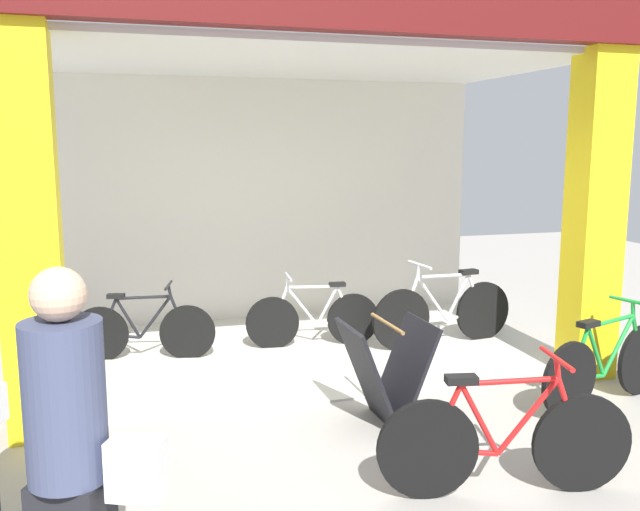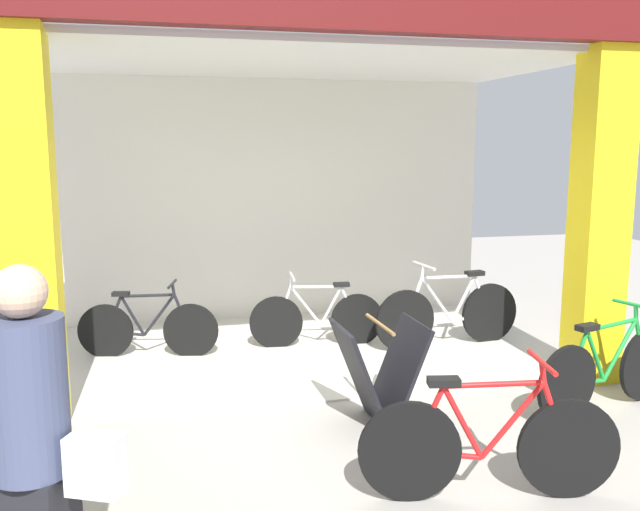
% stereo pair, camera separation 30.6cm
% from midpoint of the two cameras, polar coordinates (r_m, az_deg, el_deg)
% --- Properties ---
extents(ground_plane, '(18.54, 18.54, 0.00)m').
position_cam_midpoint_polar(ground_plane, '(5.94, 3.25, -12.20)').
color(ground_plane, '#9E9991').
rests_on(ground_plane, ground).
extents(shop_facade, '(5.47, 3.34, 3.72)m').
position_cam_midpoint_polar(shop_facade, '(7.04, -0.28, 7.83)').
color(shop_facade, beige).
rests_on(shop_facade, ground).
extents(bicycle_inside_0, '(1.46, 0.40, 0.80)m').
position_cam_midpoint_polar(bicycle_inside_0, '(7.35, 0.98, -5.31)').
color(bicycle_inside_0, black).
rests_on(bicycle_inside_0, ground).
extents(bicycle_inside_1, '(1.70, 0.47, 0.93)m').
position_cam_midpoint_polar(bicycle_inside_1, '(7.49, 11.97, -4.81)').
color(bicycle_inside_1, black).
rests_on(bicycle_inside_1, ground).
extents(bicycle_inside_2, '(1.42, 0.42, 0.79)m').
position_cam_midpoint_polar(bicycle_inside_2, '(7.17, -13.15, -5.98)').
color(bicycle_inside_2, black).
rests_on(bicycle_inside_2, ground).
extents(bicycle_parked_0, '(1.61, 0.46, 0.90)m').
position_cam_midpoint_polar(bicycle_parked_0, '(4.47, 16.03, -15.08)').
color(bicycle_parked_0, black).
rests_on(bicycle_parked_0, ground).
extents(bicycle_parked_1, '(1.54, 0.53, 0.88)m').
position_cam_midpoint_polar(bicycle_parked_1, '(6.17, 24.45, -8.77)').
color(bicycle_parked_1, black).
rests_on(bicycle_parked_1, ground).
extents(sandwich_board_sign, '(0.68, 0.61, 0.83)m').
position_cam_midpoint_polar(sandwich_board_sign, '(5.38, 6.65, -9.89)').
color(sandwich_board_sign, black).
rests_on(sandwich_board_sign, ground).
extents(pedestrian_0, '(0.62, 0.45, 1.70)m').
position_cam_midpoint_polar(pedestrian_0, '(3.15, -20.26, -15.70)').
color(pedestrian_0, black).
rests_on(pedestrian_0, ground).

